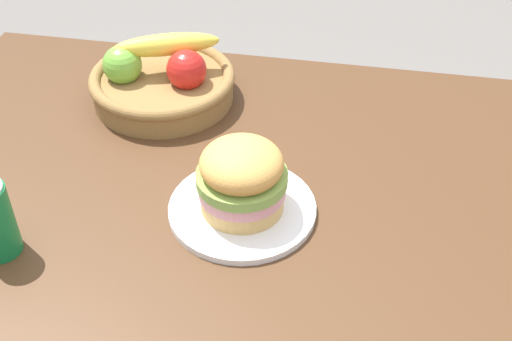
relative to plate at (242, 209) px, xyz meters
name	(u,v)px	position (x,y,z in m)	size (l,w,h in m)	color
dining_table	(263,235)	(0.03, 0.05, -0.11)	(1.40, 0.90, 0.75)	#4C301C
plate	(242,209)	(0.00, 0.00, 0.00)	(0.24, 0.24, 0.01)	white
sandwich	(242,178)	(0.00, 0.00, 0.07)	(0.15, 0.15, 0.12)	#DBAD60
fruit_basket	(162,80)	(-0.22, 0.30, 0.04)	(0.29, 0.29, 0.14)	olive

